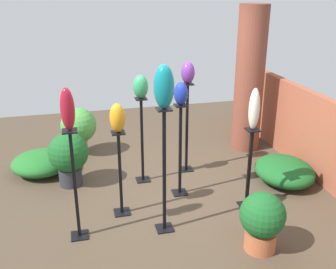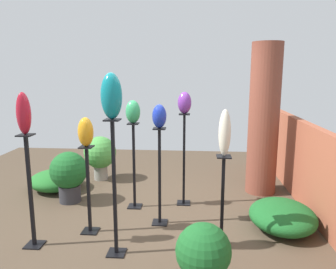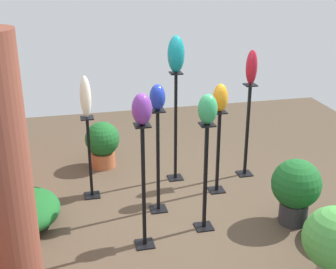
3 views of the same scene
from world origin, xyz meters
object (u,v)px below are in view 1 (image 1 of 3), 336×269
Objects in this scene: art_vase_ivory at (254,109)px; potted_plant_back_center at (262,219)px; art_vase_ruby at (68,109)px; art_vase_jade at (141,87)px; pedestal_teal at (164,177)px; pedestal_violet at (187,132)px; art_vase_violet at (188,73)px; pedestal_jade at (142,144)px; pedestal_cobalt at (180,154)px; potted_plant_near_pillar at (69,156)px; art_vase_amber at (117,118)px; potted_plant_mid_right at (79,127)px; pedestal_ruby at (75,190)px; pedestal_ivory at (249,172)px; brick_pillar at (249,80)px; art_vase_cobalt at (181,94)px; art_vase_teal at (164,87)px; pedestal_amber at (120,178)px.

art_vase_ivory is 1.32m from potted_plant_back_center.
art_vase_ruby reaches higher than art_vase_jade.
pedestal_teal reaches higher than pedestal_violet.
art_vase_ruby is 2.19m from art_vase_violet.
pedestal_jade is 1.82m from art_vase_ruby.
potted_plant_back_center is (1.40, 0.53, -0.22)m from pedestal_cobalt.
art_vase_jade is at bearing 83.01° from potted_plant_near_pillar.
art_vase_ivory is (0.22, 1.63, 0.06)m from art_vase_amber.
potted_plant_near_pillar is at bearing -9.34° from potted_plant_mid_right.
pedestal_ivory is at bearing 94.10° from pedestal_ruby.
potted_plant_mid_right is at bearing -149.62° from potted_plant_back_center.
art_vase_ruby reaches higher than potted_plant_back_center.
pedestal_jade is 1.50m from potted_plant_mid_right.
art_vase_violet is at bearing 104.33° from art_vase_jade.
brick_pillar is 3.02m from potted_plant_back_center.
art_vase_ruby is 0.72m from art_vase_amber.
potted_plant_near_pillar is (-0.63, -1.48, -0.99)m from art_vase_cobalt.
potted_plant_back_center is at bearing 6.50° from art_vase_violet.
pedestal_jade is at bearing -178.91° from art_vase_teal.
brick_pillar is 5.32× the size of art_vase_ruby.
potted_plant_mid_right is at bearing -144.59° from art_vase_jade.
art_vase_amber is (-0.47, -0.45, -0.47)m from art_vase_teal.
potted_plant_mid_right is (-2.26, -2.07, -0.00)m from pedestal_ivory.
pedestal_ruby is 1.19× the size of pedestal_amber.
art_vase_jade is 0.48× the size of potted_plant_back_center.
potted_plant_near_pillar is (0.06, -1.77, -1.10)m from art_vase_violet.
art_vase_teal is at bearing 84.57° from art_vase_ruby.
brick_pillar is at bearing 123.92° from pedestal_ruby.
art_vase_jade reaches higher than pedestal_amber.
pedestal_violet is at bearing 156.79° from art_vase_cobalt.
art_vase_teal reaches higher than pedestal_jade.
pedestal_ivory is (0.53, 0.77, -0.10)m from pedestal_cobalt.
pedestal_jade is (0.81, -2.00, -0.64)m from brick_pillar.
pedestal_amber is 2.34× the size of art_vase_teal.
pedestal_ruby is 0.95m from art_vase_ruby.
brick_pillar reaches higher than pedestal_cobalt.
art_vase_violet is at bearing -64.03° from brick_pillar.
pedestal_teal is 1.09× the size of pedestal_violet.
pedestal_teal reaches higher than pedestal_ivory.
pedestal_amber is at bearing 33.42° from potted_plant_near_pillar.
pedestal_jade is at bearing 152.39° from pedestal_amber.
pedestal_teal is 1.19× the size of pedestal_jade.
brick_pillar reaches higher than art_vase_ruby.
art_vase_violet reaches higher than pedestal_cobalt.
art_vase_ruby reaches higher than pedestal_cobalt.
art_vase_amber is (1.00, -1.15, 0.65)m from pedestal_violet.
art_vase_jade is at bearing -130.79° from pedestal_ivory.
art_vase_ruby is 0.58× the size of potted_plant_near_pillar.
potted_plant_near_pillar is 1.11m from potted_plant_mid_right.
brick_pillar is 2.14m from pedestal_ivory.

